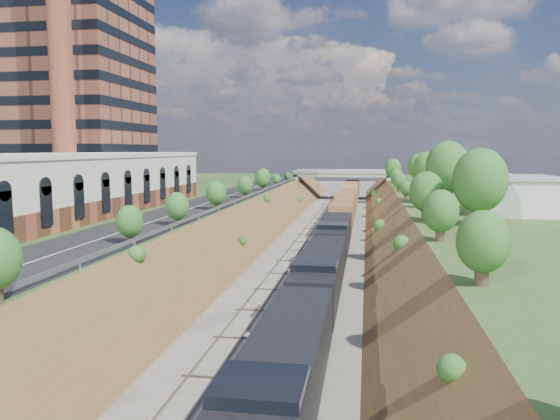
# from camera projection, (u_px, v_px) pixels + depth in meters

# --- Properties ---
(platform_left) EXTENTS (44.00, 180.00, 5.00)m
(platform_left) POSITION_uv_depth(u_px,v_px,m) (101.00, 216.00, 81.25)
(platform_left) COLOR #3A5222
(platform_left) RESTS_ON ground
(embankment_left) EXTENTS (10.00, 180.00, 10.00)m
(embankment_left) POSITION_uv_depth(u_px,v_px,m) (245.00, 237.00, 78.08)
(embankment_left) COLOR brown
(embankment_left) RESTS_ON ground
(embankment_right) EXTENTS (10.00, 180.00, 10.00)m
(embankment_right) POSITION_uv_depth(u_px,v_px,m) (402.00, 241.00, 74.63)
(embankment_right) COLOR brown
(embankment_right) RESTS_ON ground
(rail_left_track) EXTENTS (1.58, 180.00, 0.18)m
(rail_left_track) POSITION_uv_depth(u_px,v_px,m) (303.00, 238.00, 76.75)
(rail_left_track) COLOR gray
(rail_left_track) RESTS_ON ground
(rail_right_track) EXTENTS (1.58, 180.00, 0.18)m
(rail_right_track) POSITION_uv_depth(u_px,v_px,m) (340.00, 239.00, 75.93)
(rail_right_track) COLOR gray
(rail_right_track) RESTS_ON ground
(road) EXTENTS (8.00, 180.00, 0.10)m
(road) POSITION_uv_depth(u_px,v_px,m) (214.00, 201.00, 78.22)
(road) COLOR black
(road) RESTS_ON platform_left
(guardrail) EXTENTS (0.10, 171.00, 0.70)m
(guardrail) POSITION_uv_depth(u_px,v_px,m) (242.00, 198.00, 77.33)
(guardrail) COLOR #99999E
(guardrail) RESTS_ON platform_left
(commercial_building) EXTENTS (14.30, 62.30, 7.00)m
(commercial_building) POSITION_uv_depth(u_px,v_px,m) (44.00, 186.00, 58.21)
(commercial_building) COLOR brown
(commercial_building) RESTS_ON platform_left
(highrise_tower) EXTENTS (22.00, 22.00, 53.90)m
(highrise_tower) POSITION_uv_depth(u_px,v_px,m) (67.00, 27.00, 91.40)
(highrise_tower) COLOR brown
(highrise_tower) RESTS_ON platform_left
(smokestack) EXTENTS (3.20, 3.20, 40.00)m
(smokestack) POSITION_uv_depth(u_px,v_px,m) (61.00, 58.00, 75.31)
(smokestack) COLOR brown
(smokestack) RESTS_ON platform_left
(overpass) EXTENTS (24.50, 8.30, 7.40)m
(overpass) POSITION_uv_depth(u_px,v_px,m) (342.00, 180.00, 136.66)
(overpass) COLOR gray
(overpass) RESTS_ON ground
(white_building_near) EXTENTS (9.00, 12.00, 4.00)m
(white_building_near) POSITION_uv_depth(u_px,v_px,m) (516.00, 196.00, 64.05)
(white_building_near) COLOR silver
(white_building_near) RESTS_ON platform_right
(white_building_far) EXTENTS (8.00, 10.00, 3.60)m
(white_building_far) POSITION_uv_depth(u_px,v_px,m) (475.00, 185.00, 85.74)
(white_building_far) COLOR silver
(white_building_far) RESTS_ON platform_right
(tree_right_large) EXTENTS (5.25, 5.25, 7.61)m
(tree_right_large) POSITION_uv_depth(u_px,v_px,m) (480.00, 181.00, 53.02)
(tree_right_large) COLOR #473323
(tree_right_large) RESTS_ON platform_right
(tree_left_crest) EXTENTS (2.45, 2.45, 3.55)m
(tree_left_crest) POSITION_uv_depth(u_px,v_px,m) (107.00, 227.00, 38.17)
(tree_left_crest) COLOR #473323
(tree_left_crest) RESTS_ON platform_left
(freight_train) EXTENTS (3.20, 128.72, 4.74)m
(freight_train) POSITION_uv_depth(u_px,v_px,m) (342.00, 217.00, 79.72)
(freight_train) COLOR black
(freight_train) RESTS_ON ground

